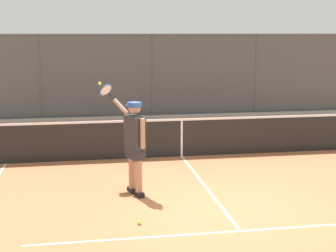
% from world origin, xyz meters
% --- Properties ---
extents(ground_plane, '(60.00, 60.00, 0.00)m').
position_xyz_m(ground_plane, '(0.00, 0.00, 0.00)').
color(ground_plane, '#B76B42').
extents(court_line_markings, '(8.55, 8.77, 0.01)m').
position_xyz_m(court_line_markings, '(0.00, 1.37, 0.00)').
color(court_line_markings, white).
rests_on(court_line_markings, ground).
extents(fence_backdrop, '(18.43, 1.37, 3.02)m').
position_xyz_m(fence_backdrop, '(0.00, -10.02, 1.36)').
color(fence_backdrop, '#474C51').
rests_on(fence_backdrop, ground).
extents(tennis_net, '(10.98, 0.09, 1.07)m').
position_xyz_m(tennis_net, '(0.00, -3.82, 0.49)').
color(tennis_net, '#2D2D2D').
rests_on(tennis_net, ground).
extents(tennis_player, '(0.86, 1.28, 2.09)m').
position_xyz_m(tennis_player, '(1.45, -1.08, 1.07)').
color(tennis_player, black).
rests_on(tennis_player, ground).
extents(tennis_ball_by_sideline, '(0.07, 0.07, 0.07)m').
position_xyz_m(tennis_ball_by_sideline, '(1.54, 0.46, 0.03)').
color(tennis_ball_by_sideline, '#CCDB33').
rests_on(tennis_ball_by_sideline, ground).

